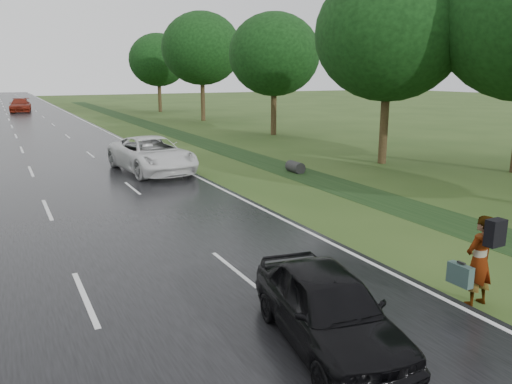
% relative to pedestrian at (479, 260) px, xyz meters
% --- Properties ---
extents(ground, '(220.00, 220.00, 0.00)m').
position_rel_pedestrian_xyz_m(ground, '(-7.18, 4.01, -1.00)').
color(ground, '#2B4418').
rests_on(ground, ground).
extents(road, '(14.00, 180.00, 0.04)m').
position_rel_pedestrian_xyz_m(road, '(-7.18, 49.01, -0.98)').
color(road, black).
rests_on(road, ground).
extents(edge_stripe_east, '(0.12, 180.00, 0.01)m').
position_rel_pedestrian_xyz_m(edge_stripe_east, '(-0.43, 49.01, -0.95)').
color(edge_stripe_east, silver).
rests_on(edge_stripe_east, road).
extents(center_line, '(0.12, 180.00, 0.01)m').
position_rel_pedestrian_xyz_m(center_line, '(-7.18, 49.01, -0.95)').
color(center_line, silver).
rests_on(center_line, road).
extents(drainage_ditch, '(2.20, 120.00, 0.56)m').
position_rel_pedestrian_xyz_m(drainage_ditch, '(4.32, 22.72, -0.96)').
color(drainage_ditch, black).
rests_on(drainage_ditch, ground).
extents(tree_east_b, '(7.60, 7.60, 10.11)m').
position_rel_pedestrian_xyz_m(tree_east_b, '(9.82, 14.01, 5.68)').
color(tree_east_b, '#352615').
rests_on(tree_east_b, ground).
extents(tree_east_c, '(7.00, 7.00, 9.29)m').
position_rel_pedestrian_xyz_m(tree_east_c, '(11.02, 28.01, 5.14)').
color(tree_east_c, '#352615').
rests_on(tree_east_c, ground).
extents(tree_east_d, '(8.00, 8.00, 10.76)m').
position_rel_pedestrian_xyz_m(tree_east_d, '(10.62, 42.01, 6.15)').
color(tree_east_d, '#352615').
rests_on(tree_east_d, ground).
extents(tree_east_f, '(7.20, 7.20, 9.62)m').
position_rel_pedestrian_xyz_m(tree_east_f, '(10.32, 56.01, 5.37)').
color(tree_east_f, '#352615').
rests_on(tree_east_f, ground).
extents(pedestrian, '(0.87, 0.77, 1.94)m').
position_rel_pedestrian_xyz_m(pedestrian, '(0.00, 0.00, 0.00)').
color(pedestrian, '#A5998C').
rests_on(pedestrian, ground).
extents(white_pickup, '(3.35, 6.29, 1.68)m').
position_rel_pedestrian_xyz_m(white_pickup, '(-1.88, 17.22, -0.12)').
color(white_pickup, silver).
rests_on(white_pickup, road).
extents(dark_sedan, '(2.32, 4.31, 1.39)m').
position_rel_pedestrian_xyz_m(dark_sedan, '(-3.68, 0.09, -0.26)').
color(dark_sedan, black).
rests_on(dark_sedan, road).
extents(far_car_red, '(2.92, 5.95, 1.67)m').
position_rel_pedestrian_xyz_m(far_car_red, '(-5.46, 63.14, -0.13)').
color(far_car_red, maroon).
rests_on(far_car_red, road).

